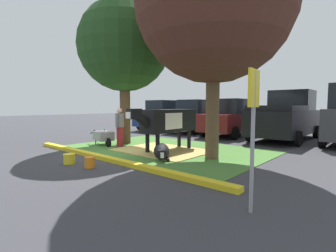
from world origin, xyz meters
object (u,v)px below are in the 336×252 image
(sedan_silver, at_px, (165,115))
(sedan_red, at_px, (232,118))
(pickup_truck_black, at_px, (286,117))
(sedan_blue, at_px, (197,116))
(cow_holstein, at_px, (167,121))
(person_handler, at_px, (120,126))
(shade_tree_left, at_px, (124,46))
(parking_sign, at_px, (253,113))
(wheelbarrow, at_px, (104,136))
(bucket_yellow, at_px, (69,159))
(shade_tree_right, at_px, (214,3))
(bucket_orange, at_px, (90,162))
(calf_lying, at_px, (162,151))

(sedan_silver, distance_m, sedan_red, 5.09)
(sedan_silver, bearing_deg, pickup_truck_black, 0.96)
(sedan_blue, height_order, pickup_truck_black, pickup_truck_black)
(cow_holstein, bearing_deg, person_handler, -166.18)
(shade_tree_left, height_order, person_handler, shade_tree_left)
(parking_sign, bearing_deg, person_handler, 158.91)
(cow_holstein, height_order, pickup_truck_black, pickup_truck_black)
(wheelbarrow, distance_m, bucket_yellow, 3.32)
(cow_holstein, bearing_deg, pickup_truck_black, 70.19)
(shade_tree_left, xyz_separation_m, sedan_red, (2.07, 5.77, -3.17))
(wheelbarrow, bearing_deg, sedan_red, 70.47)
(shade_tree_right, height_order, pickup_truck_black, shade_tree_right)
(parking_sign, distance_m, bucket_orange, 4.58)
(calf_lying, xyz_separation_m, sedan_blue, (-3.80, 7.39, 0.75))
(bucket_orange, relative_size, sedan_blue, 0.07)
(cow_holstein, height_order, sedan_red, sedan_red)
(shade_tree_left, distance_m, sedan_red, 6.90)
(sedan_silver, relative_size, pickup_truck_black, 0.81)
(shade_tree_right, relative_size, sedan_blue, 1.60)
(shade_tree_right, distance_m, wheelbarrow, 6.45)
(sedan_silver, xyz_separation_m, pickup_truck_black, (7.83, 0.13, 0.13))
(person_handler, distance_m, bucket_yellow, 3.15)
(bucket_yellow, bearing_deg, parking_sign, 3.11)
(pickup_truck_black, bearing_deg, shade_tree_left, -128.67)
(person_handler, bearing_deg, shade_tree_right, 6.82)
(cow_holstein, bearing_deg, shade_tree_right, -1.18)
(shade_tree_left, relative_size, sedan_red, 1.39)
(calf_lying, relative_size, wheelbarrow, 0.72)
(cow_holstein, relative_size, calf_lying, 2.71)
(bucket_orange, bearing_deg, calf_lying, 71.15)
(calf_lying, height_order, sedan_silver, sedan_silver)
(bucket_yellow, distance_m, sedan_silver, 10.56)
(bucket_orange, xyz_separation_m, sedan_silver, (-5.64, 9.21, 0.83))
(person_handler, height_order, sedan_blue, sedan_blue)
(pickup_truck_black, bearing_deg, bucket_yellow, -107.62)
(person_handler, relative_size, bucket_yellow, 4.63)
(sedan_blue, relative_size, sedan_red, 1.00)
(shade_tree_left, relative_size, cow_holstein, 1.95)
(shade_tree_left, bearing_deg, parking_sign, -24.50)
(shade_tree_right, distance_m, calf_lying, 4.69)
(person_handler, height_order, pickup_truck_black, pickup_truck_black)
(person_handler, height_order, wheelbarrow, person_handler)
(shade_tree_right, xyz_separation_m, calf_lying, (-1.14, -1.06, -4.43))
(cow_holstein, relative_size, bucket_yellow, 9.34)
(bucket_yellow, bearing_deg, calf_lying, 55.27)
(shade_tree_right, xyz_separation_m, cow_holstein, (-1.88, 0.04, -3.57))
(shade_tree_left, height_order, wheelbarrow, shade_tree_left)
(parking_sign, height_order, sedan_silver, parking_sign)
(sedan_silver, bearing_deg, sedan_blue, 5.32)
(person_handler, relative_size, sedan_blue, 0.35)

